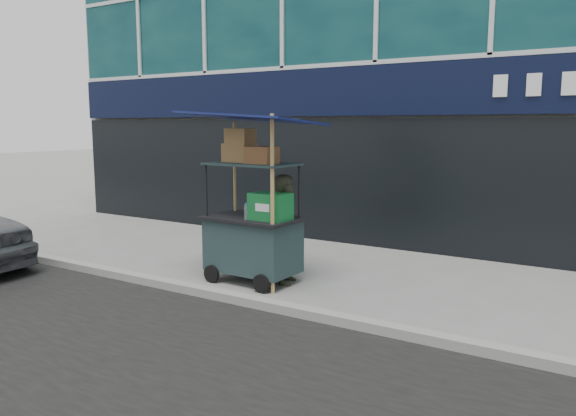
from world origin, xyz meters
The scene contains 4 objects.
ground centered at (0.00, 0.00, 0.00)m, with size 80.00×80.00×0.00m, color slate.
curb centered at (0.00, -0.20, 0.06)m, with size 80.00×0.18×0.12m, color gray.
vendor_cart centered at (-0.48, 0.74, 0.87)m, with size 1.88×1.36×2.48m.
vendor_man centered at (-0.04, 0.94, 0.79)m, with size 0.58×0.38×1.58m, color black.
Camera 1 is at (4.21, -5.76, 2.28)m, focal length 35.00 mm.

